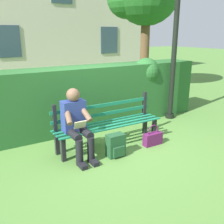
# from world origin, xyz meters

# --- Properties ---
(ground) EXTENTS (60.00, 60.00, 0.00)m
(ground) POSITION_xyz_m (0.00, 0.00, 0.00)
(ground) COLOR #517F38
(park_bench) EXTENTS (2.05, 0.45, 0.87)m
(park_bench) POSITION_xyz_m (0.00, -0.06, 0.42)
(park_bench) COLOR black
(park_bench) RESTS_ON ground
(person_seated) EXTENTS (0.44, 0.73, 1.15)m
(person_seated) POSITION_xyz_m (0.67, 0.10, 0.61)
(person_seated) COLOR navy
(person_seated) RESTS_ON ground
(hedge_backdrop) EXTENTS (6.34, 0.78, 1.45)m
(hedge_backdrop) POSITION_xyz_m (0.24, -1.13, 0.70)
(hedge_backdrop) COLOR #265B28
(hedge_backdrop) RESTS_ON ground
(building_facade) EXTENTS (8.99, 3.15, 6.11)m
(building_facade) POSITION_xyz_m (-1.86, -8.54, 3.05)
(building_facade) COLOR beige
(building_facade) RESTS_ON ground
(backpack) EXTENTS (0.30, 0.25, 0.39)m
(backpack) POSITION_xyz_m (0.12, 0.43, 0.19)
(backpack) COLOR #1E4728
(backpack) RESTS_ON ground
(handbag) EXTENTS (0.37, 0.14, 0.40)m
(handbag) POSITION_xyz_m (-0.70, 0.40, 0.13)
(handbag) COLOR #59194C
(handbag) RESTS_ON ground
(lamp_post) EXTENTS (0.26, 0.26, 3.66)m
(lamp_post) POSITION_xyz_m (-2.11, -0.63, 2.05)
(lamp_post) COLOR black
(lamp_post) RESTS_ON ground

